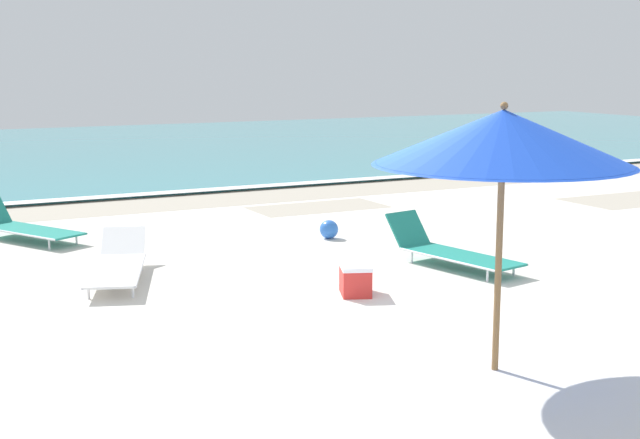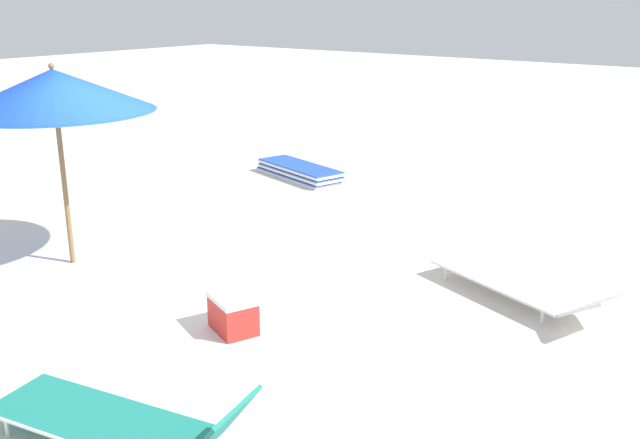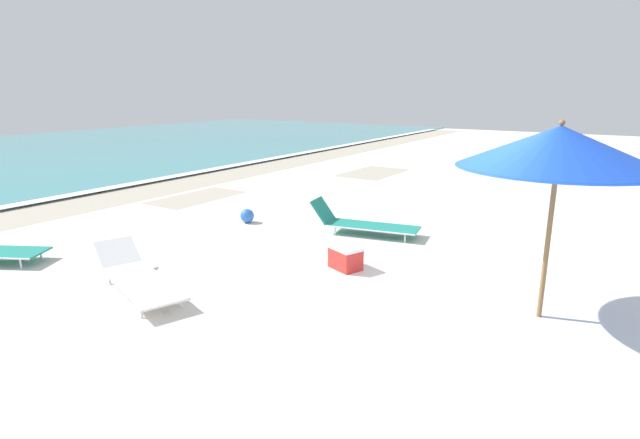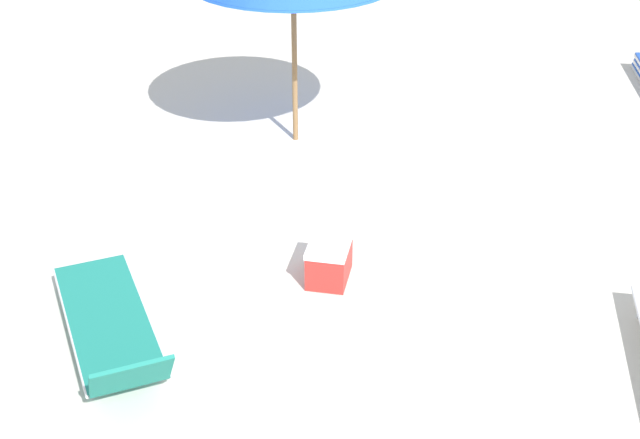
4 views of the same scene
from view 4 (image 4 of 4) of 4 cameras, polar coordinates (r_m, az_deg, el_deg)
The scene contains 3 objects.
ground_plane at distance 9.25m, azimuth 2.97°, elevation 1.05°, with size 60.00×60.00×0.16m.
sun_lounger_under_umbrella at distance 7.15m, azimuth -13.17°, elevation -6.89°, with size 1.00×2.16×0.63m.
cooler_box at distance 7.83m, azimuth 0.59°, elevation -2.62°, with size 0.51×0.60×0.37m.
Camera 4 is at (1.97, 7.81, 4.48)m, focal length 50.00 mm.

